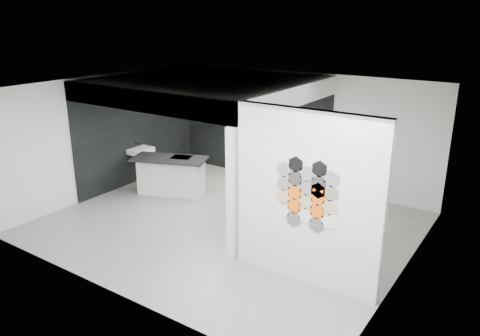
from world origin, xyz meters
name	(u,v)px	position (x,y,z in m)	size (l,w,h in m)	color
floor	(228,224)	(0.00, 0.00, -0.01)	(7.00, 6.00, 0.01)	slate
partition_panel	(307,199)	(2.23, -1.00, 1.40)	(2.45, 0.15, 2.80)	silver
bay_clad_back	(253,131)	(-1.30, 2.97, 1.18)	(4.40, 0.04, 2.35)	black
bay_clad_left	(139,135)	(-3.47, 1.00, 1.18)	(0.04, 4.00, 2.35)	black
bulkhead	(205,88)	(-1.30, 1.00, 2.55)	(4.40, 4.00, 0.40)	silver
corner_column	(232,194)	(0.82, -1.00, 1.18)	(0.16, 0.16, 2.35)	silver
fascia_beam	(142,101)	(-1.30, -0.92, 2.55)	(4.40, 0.16, 0.40)	silver
wall_basin	(141,151)	(-3.24, 0.80, 0.85)	(0.40, 0.60, 0.12)	silver
display_shelf	(254,128)	(-1.20, 2.87, 1.30)	(3.00, 0.15, 0.04)	black
kitchen_island	(171,175)	(-2.11, 0.65, 0.47)	(1.89, 1.34, 1.39)	silver
stockpot	(226,119)	(-2.09, 2.87, 1.42)	(0.24, 0.24, 0.20)	black
kettle	(279,128)	(-0.45, 2.87, 1.40)	(0.19, 0.19, 0.16)	black
glass_bowl	(301,132)	(0.15, 2.87, 1.38)	(0.16, 0.16, 0.11)	gray
glass_vase	(301,131)	(0.15, 2.87, 1.39)	(0.10, 0.10, 0.15)	gray
bottle_dark	(236,121)	(-1.76, 2.87, 1.40)	(0.06, 0.06, 0.16)	black
utensil_cup	(222,120)	(-2.23, 2.87, 1.38)	(0.09, 0.09, 0.11)	black
hex_tile_cluster	(307,195)	(2.26, -1.09, 1.50)	(1.04, 0.02, 1.16)	white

